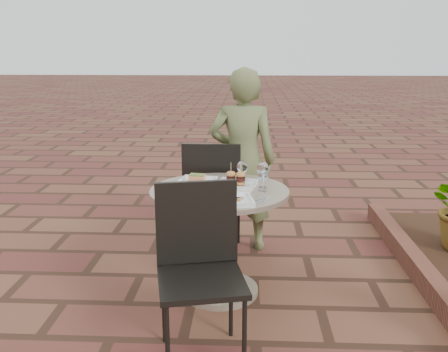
{
  "coord_description": "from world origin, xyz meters",
  "views": [
    {
      "loc": [
        0.36,
        -2.91,
        1.61
      ],
      "look_at": [
        0.21,
        0.18,
        0.82
      ],
      "focal_mm": 40.0,
      "sensor_mm": 36.0,
      "label": 1
    }
  ],
  "objects_px": {
    "chair_near": "(199,256)",
    "diner": "(242,160)",
    "plate_sliders": "(236,182)",
    "plate_tuna": "(233,200)",
    "cafe_table": "(219,225)",
    "plate_salmon": "(197,181)",
    "chair_far": "(213,190)"
  },
  "relations": [
    {
      "from": "chair_far",
      "to": "plate_sliders",
      "type": "bearing_deg",
      "value": 110.47
    },
    {
      "from": "plate_sliders",
      "to": "plate_tuna",
      "type": "bearing_deg",
      "value": -91.24
    },
    {
      "from": "cafe_table",
      "to": "plate_salmon",
      "type": "bearing_deg",
      "value": 138.85
    },
    {
      "from": "plate_salmon",
      "to": "chair_near",
      "type": "bearing_deg",
      "value": -83.68
    },
    {
      "from": "diner",
      "to": "plate_tuna",
      "type": "bearing_deg",
      "value": 90.68
    },
    {
      "from": "plate_sliders",
      "to": "plate_tuna",
      "type": "distance_m",
      "value": 0.35
    },
    {
      "from": "cafe_table",
      "to": "chair_far",
      "type": "relative_size",
      "value": 0.97
    },
    {
      "from": "diner",
      "to": "plate_salmon",
      "type": "distance_m",
      "value": 0.75
    },
    {
      "from": "plate_salmon",
      "to": "plate_tuna",
      "type": "bearing_deg",
      "value": -58.68
    },
    {
      "from": "plate_tuna",
      "to": "diner",
      "type": "bearing_deg",
      "value": 87.81
    },
    {
      "from": "plate_sliders",
      "to": "chair_far",
      "type": "bearing_deg",
      "value": 108.93
    },
    {
      "from": "chair_near",
      "to": "plate_sliders",
      "type": "relative_size",
      "value": 3.09
    },
    {
      "from": "chair_near",
      "to": "plate_tuna",
      "type": "distance_m",
      "value": 0.46
    },
    {
      "from": "chair_far",
      "to": "cafe_table",
      "type": "bearing_deg",
      "value": 99.58
    },
    {
      "from": "chair_near",
      "to": "diner",
      "type": "xyz_separation_m",
      "value": [
        0.21,
        1.49,
        0.19
      ]
    },
    {
      "from": "chair_far",
      "to": "plate_sliders",
      "type": "xyz_separation_m",
      "value": [
        0.19,
        -0.56,
        0.21
      ]
    },
    {
      "from": "cafe_table",
      "to": "plate_tuna",
      "type": "height_order",
      "value": "plate_tuna"
    },
    {
      "from": "cafe_table",
      "to": "plate_salmon",
      "type": "relative_size",
      "value": 3.3
    },
    {
      "from": "cafe_table",
      "to": "plate_sliders",
      "type": "relative_size",
      "value": 2.99
    },
    {
      "from": "chair_far",
      "to": "plate_tuna",
      "type": "xyz_separation_m",
      "value": [
        0.19,
        -0.91,
        0.19
      ]
    },
    {
      "from": "plate_sliders",
      "to": "plate_tuna",
      "type": "relative_size",
      "value": 1.13
    },
    {
      "from": "chair_far",
      "to": "plate_sliders",
      "type": "distance_m",
      "value": 0.63
    },
    {
      "from": "chair_near",
      "to": "diner",
      "type": "distance_m",
      "value": 1.51
    },
    {
      "from": "plate_tuna",
      "to": "cafe_table",
      "type": "bearing_deg",
      "value": 108.95
    },
    {
      "from": "cafe_table",
      "to": "plate_sliders",
      "type": "height_order",
      "value": "plate_sliders"
    },
    {
      "from": "plate_salmon",
      "to": "plate_tuna",
      "type": "relative_size",
      "value": 1.02
    },
    {
      "from": "diner",
      "to": "plate_sliders",
      "type": "bearing_deg",
      "value": 90.25
    },
    {
      "from": "cafe_table",
      "to": "diner",
      "type": "bearing_deg",
      "value": 80.52
    },
    {
      "from": "chair_near",
      "to": "plate_salmon",
      "type": "relative_size",
      "value": 3.41
    },
    {
      "from": "chair_far",
      "to": "chair_near",
      "type": "bearing_deg",
      "value": 92.38
    },
    {
      "from": "chair_far",
      "to": "diner",
      "type": "xyz_separation_m",
      "value": [
        0.23,
        0.2,
        0.19
      ]
    },
    {
      "from": "chair_near",
      "to": "plate_sliders",
      "type": "xyz_separation_m",
      "value": [
        0.17,
        0.73,
        0.21
      ]
    }
  ]
}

